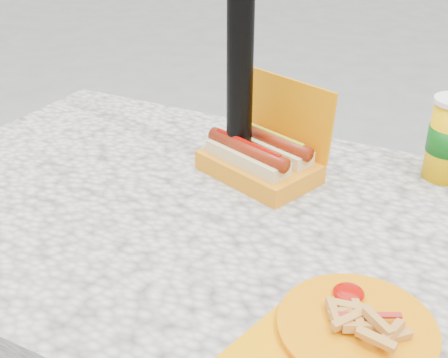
% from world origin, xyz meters
% --- Properties ---
extents(picnic_table, '(1.20, 0.80, 0.75)m').
position_xyz_m(picnic_table, '(0.00, 0.00, 0.64)').
color(picnic_table, beige).
rests_on(picnic_table, ground).
extents(hotdog_box, '(0.26, 0.22, 0.18)m').
position_xyz_m(hotdog_box, '(0.05, 0.16, 0.79)').
color(hotdog_box, orange).
rests_on(hotdog_box, picnic_table).
extents(fries_plate, '(0.25, 0.29, 0.04)m').
position_xyz_m(fries_plate, '(0.33, -0.19, 0.76)').
color(fries_plate, orange).
rests_on(fries_plate, picnic_table).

